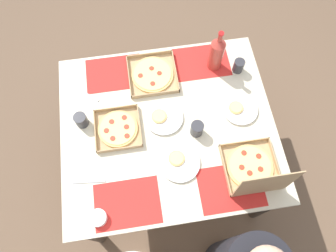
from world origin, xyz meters
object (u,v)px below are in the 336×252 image
pizza_box_corner_right (152,74)px  condiment_bowl (98,218)px  plate_middle (240,109)px  soda_bottle (217,53)px  cup_dark (239,66)px  plate_near_right (179,162)px  cup_clear_left (81,120)px  pizza_box_center (253,170)px  plate_far_right (163,117)px  pizza_box_corner_left (118,129)px  cup_clear_right (197,129)px

pizza_box_corner_right → condiment_bowl: 0.93m
plate_middle → soda_bottle: (0.09, -0.34, 0.12)m
soda_bottle → cup_dark: soda_bottle is taller
plate_near_right → cup_clear_left: 0.63m
pizza_box_center → soda_bottle: size_ratio=1.04×
plate_middle → cup_dark: bearing=-101.1°
plate_far_right → plate_near_right: 0.30m
pizza_box_center → plate_near_right: pizza_box_center is taller
pizza_box_corner_right → plate_near_right: pizza_box_corner_right is taller
pizza_box_center → plate_middle: pizza_box_center is taller
pizza_box_corner_left → pizza_box_corner_right: bearing=-126.6°
pizza_box_corner_left → cup_dark: 0.86m
plate_middle → condiment_bowl: (0.90, 0.52, 0.01)m
cup_dark → cup_clear_right: bearing=48.4°
soda_bottle → cup_dark: 0.18m
soda_bottle → cup_clear_left: (0.87, 0.28, -0.09)m
pizza_box_corner_right → pizza_box_center: (-0.47, 0.72, 0.04)m
plate_near_right → plate_middle: bearing=-146.7°
cup_dark → condiment_bowl: cup_dark is taller
cup_clear_right → cup_dark: cup_clear_right is taller
pizza_box_corner_left → plate_far_right: pizza_box_corner_left is taller
plate_near_right → soda_bottle: soda_bottle is taller
cup_clear_right → cup_clear_left: bearing=-13.6°
cup_dark → pizza_box_corner_right: bearing=-4.3°
pizza_box_corner_left → plate_far_right: (-0.28, -0.03, -0.00)m
condiment_bowl → cup_clear_right: bearing=-146.0°
plate_middle → plate_far_right: same height
cup_clear_left → cup_clear_right: bearing=166.4°
pizza_box_center → pizza_box_corner_right: bearing=-57.2°
pizza_box_corner_right → pizza_box_center: pizza_box_center is taller
pizza_box_corner_right → condiment_bowl: condiment_bowl is taller
pizza_box_center → plate_far_right: 0.61m
pizza_box_center → condiment_bowl: size_ratio=3.57×
plate_far_right → condiment_bowl: bearing=51.1°
pizza_box_center → cup_clear_left: (0.93, -0.45, -0.01)m
pizza_box_corner_left → soda_bottle: soda_bottle is taller
pizza_box_corner_left → plate_middle: 0.75m
soda_bottle → cup_dark: bearing=158.7°
pizza_box_center → cup_clear_right: 0.39m
pizza_box_corner_right → pizza_box_corner_left: same height
pizza_box_corner_right → plate_near_right: bearing=97.0°
plate_near_right → soda_bottle: size_ratio=0.72×
plate_near_right → cup_dark: size_ratio=2.59×
pizza_box_corner_left → cup_clear_right: cup_clear_right is taller
pizza_box_center → plate_middle: bearing=-94.3°
pizza_box_corner_left → plate_middle: pizza_box_corner_left is taller
condiment_bowl → cup_dark: bearing=-140.1°
pizza_box_corner_left → cup_dark: size_ratio=2.99×
pizza_box_corner_right → plate_middle: (-0.50, 0.33, -0.00)m
plate_near_right → condiment_bowl: condiment_bowl is taller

